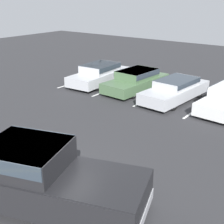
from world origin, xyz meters
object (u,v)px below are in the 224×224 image
pickup_truck (38,177)px  parked_sedan_b (136,80)px  parked_sedan_c (176,89)px  parked_sedan_a (100,73)px

pickup_truck → parked_sedan_b: (-3.78, 10.77, -0.26)m
parked_sedan_c → pickup_truck: bearing=10.4°
pickup_truck → parked_sedan_c: pickup_truck is taller
pickup_truck → parked_sedan_a: bearing=103.1°
parked_sedan_c → parked_sedan_b: bearing=-91.6°
pickup_truck → parked_sedan_a: pickup_truck is taller
parked_sedan_b → parked_sedan_c: bearing=87.5°
parked_sedan_a → parked_sedan_b: size_ratio=1.02×
parked_sedan_b → parked_sedan_c: (2.69, -0.29, -0.02)m
parked_sedan_a → parked_sedan_c: parked_sedan_a is taller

